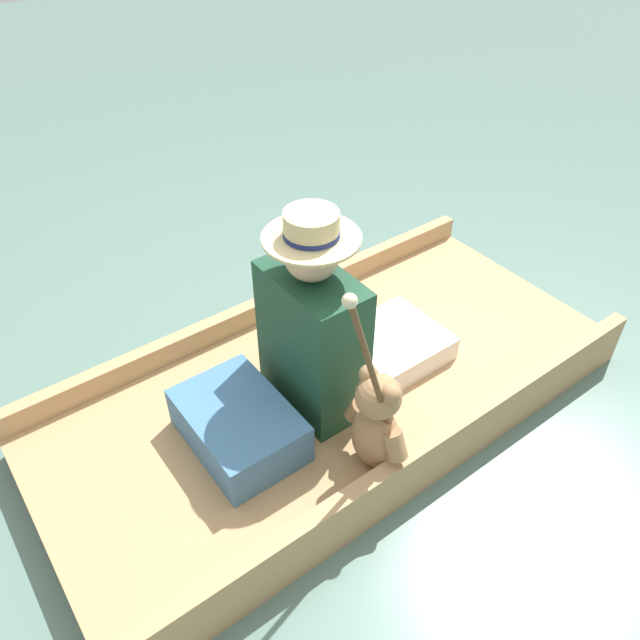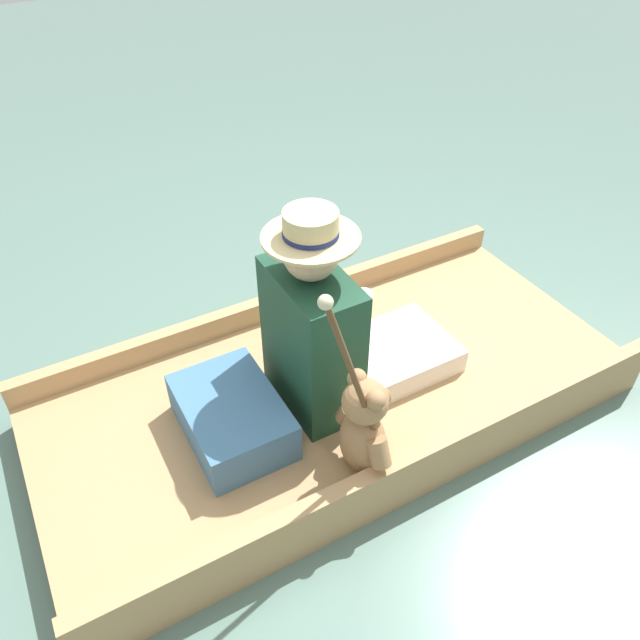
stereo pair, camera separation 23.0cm
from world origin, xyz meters
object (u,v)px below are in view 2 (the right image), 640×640
object	(u,v)px
seated_person	(332,334)
teddy_bear	(364,428)
walking_cane	(356,382)
wine_glass	(363,298)

from	to	relation	value
seated_person	teddy_bear	world-z (taller)	seated_person
seated_person	walking_cane	xyz separation A→B (m)	(0.43, -0.17, 0.21)
wine_glass	walking_cane	distance (m)	1.06
teddy_bear	walking_cane	bearing A→B (deg)	-58.89
teddy_bear	walking_cane	xyz separation A→B (m)	(0.05, -0.08, 0.31)
seated_person	walking_cane	size ratio (longest dim) A/B	0.97
teddy_bear	wine_glass	distance (m)	0.90
wine_glass	teddy_bear	bearing A→B (deg)	-32.46
teddy_bear	wine_glass	world-z (taller)	teddy_bear
wine_glass	walking_cane	world-z (taller)	walking_cane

